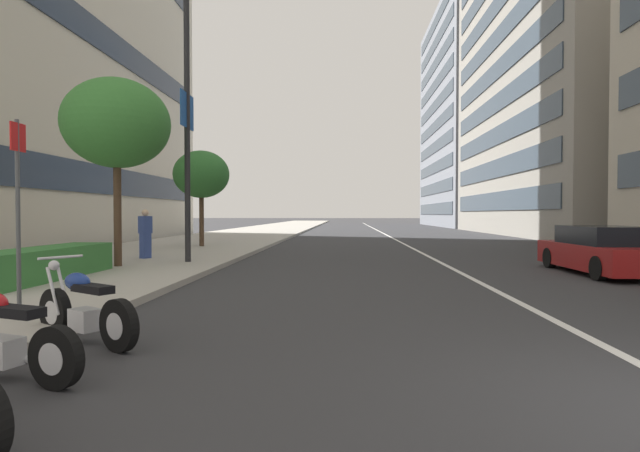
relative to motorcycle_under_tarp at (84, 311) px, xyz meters
The scene contains 12 objects.
sidewalk_right_plaza 27.99m from the motorcycle_under_tarp, ahead, with size 160.00×8.03×0.15m, color #A39E93.
lane_centre_stripe 33.31m from the motorcycle_under_tarp, 11.48° to the right, with size 110.00×0.16×0.01m, color silver.
motorcycle_under_tarp is the anchor object (origin of this frame).
car_lead_in_lane 13.19m from the motorcycle_under_tarp, 52.75° to the right, with size 4.58×1.85×1.33m.
parking_sign_by_curb 2.02m from the motorcycle_under_tarp, 64.08° to the left, with size 0.32×0.06×2.86m.
street_lamp_with_banners 10.82m from the motorcycle_under_tarp, ahead, with size 1.26×2.13×9.48m.
clipped_hedge_bed 6.18m from the motorcycle_under_tarp, 36.31° to the left, with size 4.63×1.10×0.73m, color #337033.
street_tree_near_plaza_corner 9.41m from the motorcycle_under_tarp, 22.25° to the left, with size 3.03×3.03×5.43m.
street_tree_far_plaza 17.62m from the motorcycle_under_tarp, 11.36° to the left, with size 2.62×2.62×4.50m.
pedestrian_on_plaza 11.07m from the motorcycle_under_tarp, 18.31° to the left, with size 0.47×0.41×1.68m.
office_tower_far_left_down_avenue 45.77m from the motorcycle_under_tarp, 34.59° to the right, with size 27.55×17.31×33.83m.
office_tower_near_left 69.95m from the motorcycle_under_tarp, 22.11° to the right, with size 26.50×20.39×29.52m.
Camera 1 is at (-3.89, 3.26, 1.67)m, focal length 28.07 mm.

